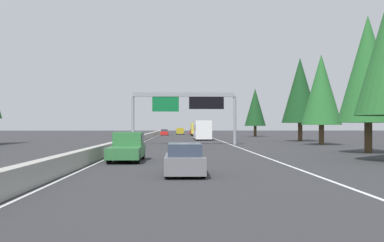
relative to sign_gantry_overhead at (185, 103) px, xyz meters
name	(u,v)px	position (x,y,z in m)	size (l,w,h in m)	color
ground_plane	(139,143)	(5.38, 6.04, -5.01)	(320.00, 320.00, 0.00)	#2D2D30
median_barrier	(147,136)	(25.38, 6.34, -4.56)	(180.00, 0.56, 0.90)	#9E9B93
shoulder_stripe_right	(220,141)	(15.38, -5.48, -5.00)	(160.00, 0.16, 0.01)	silver
shoulder_stripe_median	(146,141)	(15.38, 5.79, -5.00)	(160.00, 0.16, 0.01)	silver
sign_gantry_overhead	(185,103)	(0.00, 0.00, 0.00)	(0.50, 12.68, 6.30)	gray
sedan_near_right	(185,160)	(-34.52, 0.51, -4.33)	(4.40, 1.80, 1.47)	slate
pickup_near_center	(128,147)	(-25.71, 4.13, -4.10)	(5.60, 2.00, 1.86)	#2D6B38
bus_far_right	(202,129)	(20.31, -3.00, -3.29)	(11.50, 2.55, 3.10)	white
sedan_mid_left	(164,132)	(55.30, 4.26, -4.33)	(4.40, 1.80, 1.47)	red
box_truck_distant_b	(196,129)	(49.99, -3.18, -3.40)	(8.50, 2.40, 2.95)	gold
minivan_far_center	(180,131)	(66.68, 0.49, -4.06)	(5.00, 1.95, 1.69)	#AD931E
sedan_mid_center	(193,132)	(66.10, -2.89, -4.33)	(4.40, 1.80, 1.47)	red
conifer_right_near	(368,69)	(-17.48, -15.14, 2.05)	(5.11, 5.11, 11.61)	#4C3823
conifer_right_mid	(321,90)	(-0.68, -16.34, 1.60)	(4.79, 4.79, 10.89)	#4C3823
conifer_right_far	(300,90)	(12.19, -17.14, 2.51)	(5.45, 5.45, 12.38)	#4C3823
conifer_right_distant	(255,107)	(42.27, -15.38, 1.20)	(4.50, 4.50, 10.22)	#4C3823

